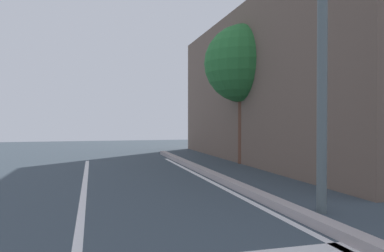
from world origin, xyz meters
TOP-DOWN VIEW (x-y plane):
  - lane_line_curbside at (3.07, 6.00)m, footprint 0.12×20.00m
  - curb_strip at (3.32, 6.00)m, footprint 0.24×24.00m
  - roadside_tree at (5.34, 13.78)m, footprint 2.68×2.68m
  - building_block at (10.99, 14.16)m, footprint 11.53×13.36m

SIDE VIEW (x-z plane):
  - lane_line_curbside at x=3.07m, z-range 0.00..0.01m
  - curb_strip at x=3.32m, z-range 0.00..0.14m
  - building_block at x=10.99m, z-range 0.00..5.46m
  - roadside_tree at x=5.34m, z-range 1.02..5.82m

